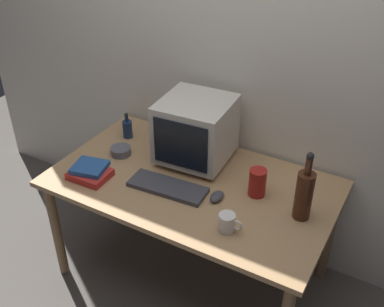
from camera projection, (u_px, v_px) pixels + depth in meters
ground_plane at (192, 273)px, 2.88m from camera, size 6.00×6.00×0.00m
back_wall at (236, 56)px, 2.56m from camera, size 4.00×0.08×2.50m
desk at (192, 193)px, 2.54m from camera, size 1.52×0.87×0.71m
crt_monitor at (196, 130)px, 2.58m from camera, size 0.41×0.41×0.37m
keyboard at (168, 187)px, 2.43m from camera, size 0.43×0.18×0.02m
computer_mouse at (217, 196)px, 2.36m from camera, size 0.06×0.10×0.04m
bottle_tall at (304, 194)px, 2.18m from camera, size 0.09×0.09×0.37m
bottle_short at (127, 128)px, 2.86m from camera, size 0.06×0.06×0.17m
book_stack at (90, 172)px, 2.52m from camera, size 0.22×0.20×0.07m
mug at (227, 223)px, 2.15m from camera, size 0.12×0.08×0.09m
cd_spindle at (121, 151)px, 2.71m from camera, size 0.12×0.12×0.04m
metal_canister at (257, 182)px, 2.36m from camera, size 0.09×0.09×0.15m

